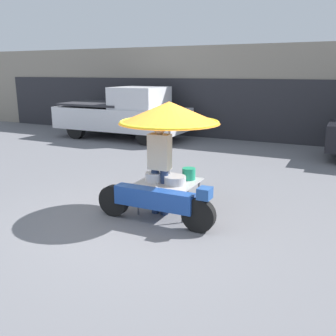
% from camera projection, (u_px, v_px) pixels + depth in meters
% --- Properties ---
extents(ground_plane, '(36.00, 36.00, 0.00)m').
position_uv_depth(ground_plane, '(145.00, 222.00, 6.37)').
color(ground_plane, slate).
extents(shopfront_building, '(28.00, 2.06, 3.43)m').
position_uv_depth(shopfront_building, '(266.00, 93.00, 14.18)').
color(shopfront_building, gray).
rests_on(shopfront_building, ground).
extents(vendor_motorcycle_cart, '(2.16, 1.76, 1.99)m').
position_uv_depth(vendor_motorcycle_cart, '(168.00, 129.00, 6.41)').
color(vendor_motorcycle_cart, black).
rests_on(vendor_motorcycle_cart, ground).
extents(vendor_person, '(0.38, 0.22, 1.67)m').
position_uv_depth(vendor_person, '(160.00, 163.00, 6.52)').
color(vendor_person, navy).
rests_on(vendor_person, ground).
extents(pickup_truck, '(5.08, 1.99, 1.95)m').
position_uv_depth(pickup_truck, '(125.00, 114.00, 14.12)').
color(pickup_truck, black).
rests_on(pickup_truck, ground).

